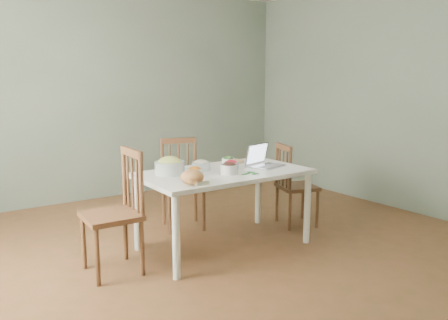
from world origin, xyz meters
TOP-DOWN VIEW (x-y plane):
  - floor at (0.00, 0.00)m, footprint 5.00×5.00m
  - wall_back at (0.00, 2.50)m, footprint 5.00×0.00m
  - wall_right at (2.50, 0.00)m, footprint 0.00×5.00m
  - dining_table at (0.09, 0.17)m, footprint 1.50×0.84m
  - chair_far at (0.04, 0.83)m, footprint 0.50×0.48m
  - chair_left at (-0.95, 0.21)m, footprint 0.43×0.45m
  - chair_right at (1.08, 0.25)m, footprint 0.46×0.47m
  - bread_boule at (-0.41, -0.13)m, footprint 0.19×0.19m
  - butter_stick at (-0.36, -0.19)m, footprint 0.11×0.04m
  - bowl_squash at (-0.37, 0.33)m, footprint 0.29×0.29m
  - bowl_carrot at (-0.22, 0.16)m, footprint 0.15×0.15m
  - bowl_onion at (-0.04, 0.34)m, footprint 0.21×0.21m
  - bowl_mushroom at (0.05, 0.04)m, footprint 0.20×0.20m
  - bowl_redpep at (0.20, 0.21)m, footprint 0.15×0.15m
  - bowl_broccoli at (0.31, 0.42)m, footprint 0.16×0.16m
  - flatbread at (0.42, 0.48)m, footprint 0.27×0.27m
  - basil_bunch at (0.20, -0.06)m, footprint 0.19×0.19m
  - laptop at (0.54, 0.09)m, footprint 0.36×0.33m

SIDE VIEW (x-z plane):
  - floor at x=0.00m, z-range 0.00..0.00m
  - dining_table at x=0.09m, z-range 0.00..0.70m
  - chair_right at x=1.08m, z-range 0.00..0.86m
  - chair_far at x=0.04m, z-range 0.00..0.91m
  - chair_left at x=-0.95m, z-range 0.00..0.97m
  - flatbread at x=0.42m, z-range 0.70..0.72m
  - basil_bunch at x=0.20m, z-range 0.70..0.72m
  - butter_stick at x=-0.36m, z-range 0.70..0.73m
  - bowl_carrot at x=-0.22m, z-range 0.70..0.78m
  - bowl_broccoli at x=0.31m, z-range 0.70..0.78m
  - bowl_redpep at x=0.20m, z-range 0.70..0.78m
  - bowl_onion at x=-0.04m, z-range 0.70..0.79m
  - bowl_mushroom at x=0.05m, z-range 0.70..0.80m
  - bread_boule at x=-0.41m, z-range 0.70..0.82m
  - bowl_squash at x=-0.37m, z-range 0.70..0.85m
  - laptop at x=0.54m, z-range 0.70..0.91m
  - wall_back at x=0.00m, z-range 0.00..2.70m
  - wall_right at x=2.50m, z-range 0.00..2.70m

